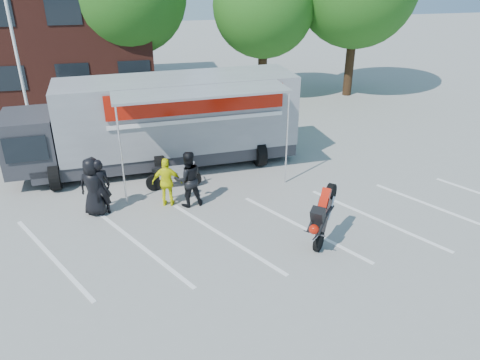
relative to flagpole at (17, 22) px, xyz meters
name	(u,v)px	position (x,y,z in m)	size (l,w,h in m)	color
ground	(224,257)	(6.24, -10.00, -5.05)	(100.00, 100.00, 0.00)	gray
parking_bay_lines	(218,237)	(6.24, -9.00, -5.05)	(18.00, 5.00, 0.01)	white
flagpole	(17,22)	(0.00, 0.00, 0.00)	(1.61, 0.12, 8.00)	white
tree_mid	(264,6)	(11.24, 5.00, -0.11)	(5.44, 5.44, 7.68)	#382314
transporter_truck	(169,165)	(5.26, -3.44, -5.05)	(10.68, 5.15, 3.40)	#92949A
parked_motorcycle	(174,188)	(5.29, -5.53, -5.05)	(0.66, 1.98, 1.04)	silver
stunt_bike_rider	(325,239)	(9.27, -9.73, -5.05)	(0.77, 1.64, 1.93)	black
spectator_leather_a	(93,187)	(2.73, -6.79, -4.10)	(0.93, 0.61, 1.91)	black
spectator_leather_b	(100,187)	(2.91, -6.82, -4.12)	(0.68, 0.45, 1.87)	black
spectator_leather_c	(188,179)	(5.66, -6.85, -4.11)	(0.91, 0.71, 1.88)	black
spectator_hivis	(167,182)	(5.00, -6.71, -4.23)	(0.97, 0.40, 1.65)	#F9FA0D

